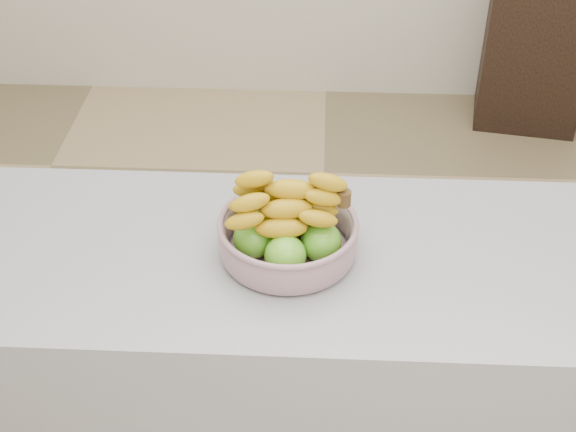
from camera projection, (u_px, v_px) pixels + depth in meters
The scene contains 4 objects.
ground at pixel (319, 385), 2.59m from camera, with size 4.00×4.00×0.00m, color tan.
counter at pixel (320, 394), 1.99m from camera, with size 2.00×0.60×0.90m, color gray.
cabinet at pixel (537, 38), 3.72m from camera, with size 0.47×0.38×0.84m, color black.
fruit_bowl at pixel (288, 232), 1.68m from camera, with size 0.30×0.30×0.19m.
Camera 1 is at (-0.02, -1.75, 2.00)m, focal length 50.00 mm.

